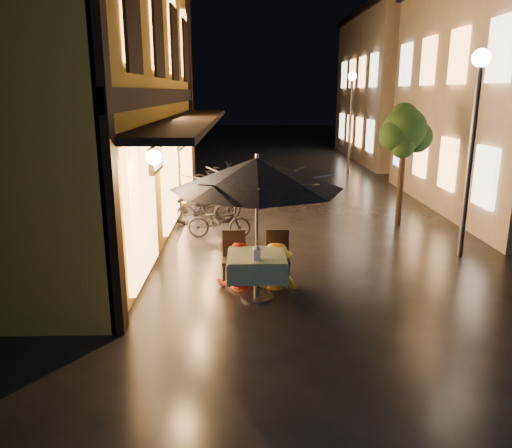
{
  "coord_description": "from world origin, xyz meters",
  "views": [
    {
      "loc": [
        -1.62,
        -8.11,
        3.42
      ],
      "look_at": [
        -1.43,
        0.41,
        1.15
      ],
      "focal_mm": 35.0,
      "sensor_mm": 36.0,
      "label": 1
    }
  ],
  "objects_px": {
    "streetlamp_near": "(475,117)",
    "person_yellow": "(276,244)",
    "patio_umbrella": "(257,173)",
    "table_lantern": "(257,252)",
    "bicycle_0": "(219,221)",
    "cafe_table": "(257,266)",
    "person_orange": "(238,243)"
  },
  "relations": [
    {
      "from": "person_orange",
      "to": "table_lantern",
      "type": "bearing_deg",
      "value": 108.2
    },
    {
      "from": "streetlamp_near",
      "to": "cafe_table",
      "type": "xyz_separation_m",
      "value": [
        -4.43,
        -2.19,
        -2.33
      ]
    },
    {
      "from": "bicycle_0",
      "to": "person_orange",
      "type": "bearing_deg",
      "value": -168.39
    },
    {
      "from": "patio_umbrella",
      "to": "person_orange",
      "type": "height_order",
      "value": "patio_umbrella"
    },
    {
      "from": "patio_umbrella",
      "to": "person_orange",
      "type": "distance_m",
      "value": 1.5
    },
    {
      "from": "patio_umbrella",
      "to": "person_yellow",
      "type": "xyz_separation_m",
      "value": [
        0.35,
        0.51,
        -1.35
      ]
    },
    {
      "from": "patio_umbrella",
      "to": "cafe_table",
      "type": "bearing_deg",
      "value": -147.99
    },
    {
      "from": "patio_umbrella",
      "to": "person_yellow",
      "type": "distance_m",
      "value": 1.49
    },
    {
      "from": "streetlamp_near",
      "to": "bicycle_0",
      "type": "relative_size",
      "value": 2.78
    },
    {
      "from": "person_orange",
      "to": "person_yellow",
      "type": "height_order",
      "value": "person_orange"
    },
    {
      "from": "cafe_table",
      "to": "person_orange",
      "type": "xyz_separation_m",
      "value": [
        -0.33,
        0.57,
        0.22
      ]
    },
    {
      "from": "streetlamp_near",
      "to": "person_orange",
      "type": "height_order",
      "value": "streetlamp_near"
    },
    {
      "from": "streetlamp_near",
      "to": "table_lantern",
      "type": "xyz_separation_m",
      "value": [
        -4.43,
        -2.45,
        -2.0
      ]
    },
    {
      "from": "patio_umbrella",
      "to": "person_yellow",
      "type": "bearing_deg",
      "value": 55.12
    },
    {
      "from": "table_lantern",
      "to": "person_orange",
      "type": "relative_size",
      "value": 0.16
    },
    {
      "from": "patio_umbrella",
      "to": "person_yellow",
      "type": "relative_size",
      "value": 1.78
    },
    {
      "from": "streetlamp_near",
      "to": "person_yellow",
      "type": "height_order",
      "value": "streetlamp_near"
    },
    {
      "from": "streetlamp_near",
      "to": "patio_umbrella",
      "type": "bearing_deg",
      "value": -153.63
    },
    {
      "from": "streetlamp_near",
      "to": "person_orange",
      "type": "distance_m",
      "value": 5.45
    },
    {
      "from": "table_lantern",
      "to": "bicycle_0",
      "type": "xyz_separation_m",
      "value": [
        -0.82,
        3.94,
        -0.52
      ]
    },
    {
      "from": "cafe_table",
      "to": "person_orange",
      "type": "bearing_deg",
      "value": 120.01
    },
    {
      "from": "bicycle_0",
      "to": "streetlamp_near",
      "type": "bearing_deg",
      "value": -103.21
    },
    {
      "from": "person_yellow",
      "to": "bicycle_0",
      "type": "height_order",
      "value": "person_yellow"
    },
    {
      "from": "table_lantern",
      "to": "bicycle_0",
      "type": "distance_m",
      "value": 4.06
    },
    {
      "from": "table_lantern",
      "to": "bicycle_0",
      "type": "height_order",
      "value": "table_lantern"
    },
    {
      "from": "cafe_table",
      "to": "bicycle_0",
      "type": "distance_m",
      "value": 3.78
    },
    {
      "from": "person_yellow",
      "to": "bicycle_0",
      "type": "relative_size",
      "value": 1.05
    },
    {
      "from": "table_lantern",
      "to": "person_yellow",
      "type": "distance_m",
      "value": 0.85
    },
    {
      "from": "patio_umbrella",
      "to": "table_lantern",
      "type": "xyz_separation_m",
      "value": [
        -0.0,
        -0.26,
        -1.23
      ]
    },
    {
      "from": "cafe_table",
      "to": "bicycle_0",
      "type": "relative_size",
      "value": 0.65
    },
    {
      "from": "person_yellow",
      "to": "bicycle_0",
      "type": "bearing_deg",
      "value": -64.28
    },
    {
      "from": "person_orange",
      "to": "person_yellow",
      "type": "relative_size",
      "value": 1.01
    }
  ]
}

